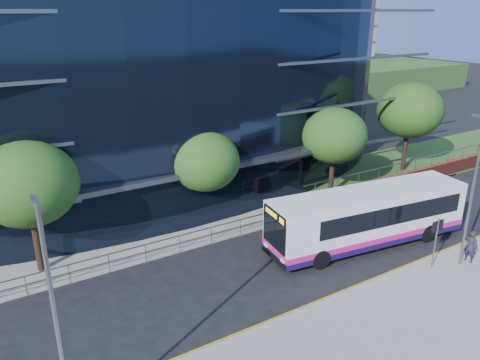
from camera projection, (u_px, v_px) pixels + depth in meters
ground at (347, 279)px, 23.69m from camera, size 200.00×200.00×0.00m
pavement_near at (431, 333)px, 19.68m from camera, size 80.00×8.00×0.15m
kerb at (361, 287)px, 22.87m from camera, size 80.00×0.25×0.16m
yellow_line_outer at (358, 287)px, 23.05m from camera, size 80.00×0.08×0.01m
yellow_line_inner at (356, 285)px, 23.17m from camera, size 80.00×0.08×0.01m
far_forecourt at (153, 225)px, 29.49m from camera, size 50.00×8.00×0.10m
grass_verge at (451, 153)px, 44.32m from camera, size 36.00×8.00×0.12m
glass_office at (123, 77)px, 35.61m from camera, size 44.00×23.10×16.00m
retaining_wall at (461, 165)px, 39.20m from camera, size 34.00×0.40×2.11m
guard_railings at (146, 249)px, 25.05m from camera, size 24.00×0.05×1.10m
apartment_block at (254, 20)px, 81.37m from camera, size 60.00×42.00×30.00m
street_sign at (437, 232)px, 23.91m from camera, size 0.85×0.09×2.80m
tree_far_a at (27, 184)px, 22.78m from camera, size 4.95×4.95×6.98m
tree_far_b at (205, 161)px, 28.35m from camera, size 4.29×4.29×6.05m
tree_far_c at (334, 136)px, 32.78m from camera, size 4.62×4.62×6.51m
tree_far_d at (410, 110)px, 37.81m from camera, size 5.28×5.28×7.44m
tree_dist_e at (274, 72)px, 65.94m from camera, size 4.62×4.62×6.51m
tree_dist_f at (347, 66)px, 75.55m from camera, size 4.29×4.29×6.05m
streetlight_west at (55, 320)px, 13.51m from camera, size 0.15×0.77×8.00m
streetlight_east at (473, 189)px, 23.40m from camera, size 0.15×0.77×8.00m
city_bus at (369, 216)px, 26.73m from camera, size 12.38×4.35×3.28m
pedestrian at (471, 246)px, 24.82m from camera, size 0.53×0.72×1.81m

